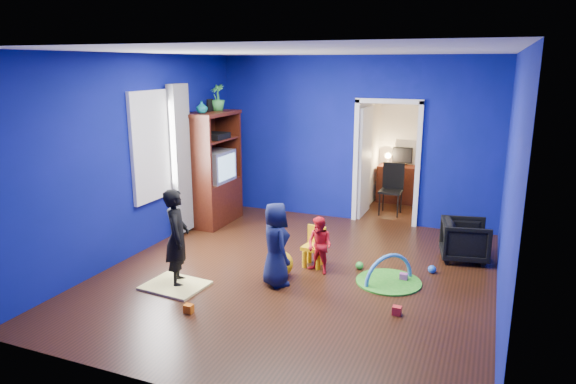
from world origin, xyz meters
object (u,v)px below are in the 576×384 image
at_px(vase, 202,107).
at_px(toddler_red, 320,245).
at_px(child_navy, 276,244).
at_px(folding_chair, 391,190).
at_px(crt_tv, 215,166).
at_px(armchair, 465,240).
at_px(study_desk, 400,184).
at_px(kid_chair, 314,249).
at_px(hopper_ball, 280,264).
at_px(child_black, 177,238).
at_px(tv_armoire, 213,168).
at_px(play_mat, 389,282).

bearing_deg(vase, toddler_red, -25.46).
xyz_separation_m(child_navy, folding_chair, (0.74, 3.70, -0.08)).
bearing_deg(crt_tv, toddler_red, -31.30).
distance_m(armchair, study_desk, 3.20).
xyz_separation_m(armchair, kid_chair, (-1.94, -1.03, -0.04)).
height_order(toddler_red, crt_tv, crt_tv).
height_order(vase, hopper_ball, vase).
relative_size(child_black, toddler_red, 1.61).
distance_m(child_navy, hopper_ball, 0.44).
distance_m(child_black, toddler_red, 1.87).
bearing_deg(hopper_ball, armchair, 34.82).
distance_m(armchair, child_black, 4.04).
relative_size(crt_tv, hopper_ball, 1.98).
height_order(toddler_red, folding_chair, folding_chair).
xyz_separation_m(kid_chair, folding_chair, (0.49, 2.93, 0.21)).
xyz_separation_m(child_black, crt_tv, (-0.87, 2.49, 0.39)).
bearing_deg(tv_armoire, hopper_ball, -41.60).
distance_m(crt_tv, kid_chair, 2.71).
height_order(child_navy, crt_tv, crt_tv).
bearing_deg(hopper_ball, kid_chair, 60.37).
height_order(tv_armoire, kid_chair, tv_armoire).
bearing_deg(tv_armoire, play_mat, -23.10).
bearing_deg(vase, folding_chair, 34.98).
relative_size(armchair, toddler_red, 0.83).
xyz_separation_m(vase, hopper_ball, (2.01, -1.49, -1.88)).
distance_m(kid_chair, study_desk, 3.93).
distance_m(child_navy, vase, 3.10).
bearing_deg(armchair, play_mat, 134.69).
distance_m(armchair, child_navy, 2.84).
xyz_separation_m(kid_chair, play_mat, (1.09, -0.18, -0.24)).
xyz_separation_m(child_navy, study_desk, (0.74, 4.66, -0.17)).
distance_m(vase, kid_chair, 3.09).
relative_size(play_mat, study_desk, 0.95).
distance_m(armchair, toddler_red, 2.17).
bearing_deg(vase, child_navy, -40.10).
bearing_deg(toddler_red, vase, 174.54).
bearing_deg(play_mat, hopper_ball, -166.27).
distance_m(armchair, tv_armoire, 4.31).
bearing_deg(tv_armoire, kid_chair, -28.83).
height_order(child_black, folding_chair, child_black).
distance_m(hopper_ball, kid_chair, 0.60).
relative_size(child_navy, study_desk, 1.23).
relative_size(child_navy, crt_tv, 1.55).
bearing_deg(kid_chair, crt_tv, 159.28).
distance_m(child_black, vase, 2.77).
bearing_deg(hopper_ball, toddler_red, 35.55).
height_order(hopper_ball, kid_chair, kid_chair).
bearing_deg(child_black, crt_tv, -10.24).
height_order(armchair, child_navy, child_navy).
height_order(toddler_red, vase, vase).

